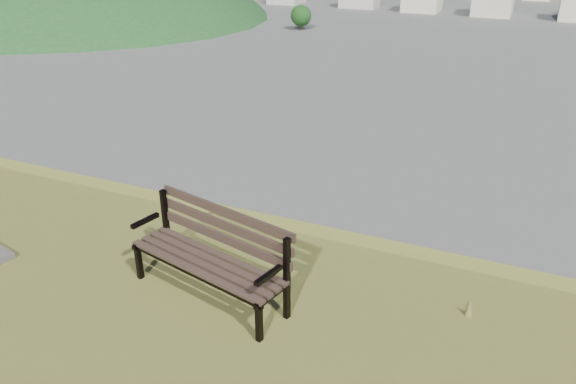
% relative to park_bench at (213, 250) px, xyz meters
% --- Properties ---
extents(park_bench, '(1.81, 0.94, 0.90)m').
position_rel_park_bench_xyz_m(park_bench, '(0.00, 0.00, 0.00)').
color(park_bench, '#3C2C22').
rests_on(park_bench, hilltop_mesa).
extents(green_wooded_hill, '(182.55, 146.04, 91.28)m').
position_rel_park_bench_xyz_m(green_wooded_hill, '(-152.85, 142.86, -25.38)').
color(green_wooded_hill, '#18411B').
rests_on(green_wooded_hill, ground).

